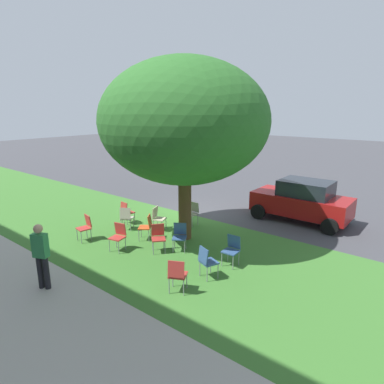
% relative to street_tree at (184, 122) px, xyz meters
% --- Properties ---
extents(ground, '(80.00, 80.00, 0.00)m').
position_rel_street_tree_xyz_m(ground, '(1.34, -2.33, -3.94)').
color(ground, '#424247').
extents(grass_verge, '(48.00, 6.00, 0.01)m').
position_rel_street_tree_xyz_m(grass_verge, '(1.34, 0.87, -3.94)').
color(grass_verge, '#3D752D').
rests_on(grass_verge, ground).
extents(sidewalk_strip, '(48.00, 2.80, 0.01)m').
position_rel_street_tree_xyz_m(sidewalk_strip, '(1.34, 5.27, -3.94)').
color(sidewalk_strip, '#ADA89E').
rests_on(sidewalk_strip, ground).
extents(street_tree, '(5.40, 5.40, 5.95)m').
position_rel_street_tree_xyz_m(street_tree, '(0.00, 0.00, 0.00)').
color(street_tree, brown).
rests_on(street_tree, ground).
extents(chair_0, '(0.57, 0.57, 0.88)m').
position_rel_street_tree_xyz_m(chair_0, '(2.17, 0.75, -3.42)').
color(chair_0, '#ADA393').
rests_on(chair_0, ground).
extents(chair_1, '(0.53, 0.53, 0.88)m').
position_rel_street_tree_xyz_m(chair_1, '(1.27, 0.04, -3.42)').
color(chair_1, beige).
rests_on(chair_1, ground).
extents(chair_2, '(0.49, 0.49, 0.88)m').
position_rel_street_tree_xyz_m(chair_2, '(2.52, 2.24, -3.42)').
color(chair_2, '#B7332D').
rests_on(chair_2, ground).
extents(chair_3, '(0.44, 0.44, 0.88)m').
position_rel_street_tree_xyz_m(chair_3, '(-2.33, 0.72, -3.42)').
color(chair_3, '#335184').
rests_on(chair_3, ground).
extents(chair_4, '(0.59, 0.59, 0.88)m').
position_rel_street_tree_xyz_m(chair_4, '(-0.03, 1.35, -3.42)').
color(chair_4, '#B7332D').
rests_on(chair_4, ground).
extents(chair_5, '(0.55, 0.56, 0.88)m').
position_rel_street_tree_xyz_m(chair_5, '(-2.06, 2.80, -3.42)').
color(chair_5, '#B7332D').
rests_on(chair_5, ground).
extents(chair_6, '(0.58, 0.58, 0.88)m').
position_rel_street_tree_xyz_m(chair_6, '(0.92, 0.92, -3.42)').
color(chair_6, '#C64C1E').
rests_on(chair_6, ground).
extents(chair_7, '(0.50, 0.50, 0.88)m').
position_rel_street_tree_xyz_m(chair_7, '(1.01, 2.07, -3.42)').
color(chair_7, '#B7332D').
rests_on(chair_7, ground).
extents(chair_8, '(0.54, 0.54, 0.88)m').
position_rel_street_tree_xyz_m(chair_8, '(-2.20, 1.78, -3.42)').
color(chair_8, '#335184').
rests_on(chair_8, ground).
extents(chair_9, '(0.57, 0.58, 0.88)m').
position_rel_street_tree_xyz_m(chair_9, '(-0.50, 0.87, -3.42)').
color(chair_9, '#335184').
rests_on(chair_9, ground).
extents(chair_10, '(0.46, 0.46, 0.88)m').
position_rel_street_tree_xyz_m(chair_10, '(2.70, 0.29, -3.42)').
color(chair_10, '#B7332D').
rests_on(chair_10, ground).
extents(chair_11, '(0.44, 0.44, 0.88)m').
position_rel_street_tree_xyz_m(chair_11, '(0.63, -1.23, -3.42)').
color(chair_11, '#ADA393').
rests_on(chair_11, ground).
extents(parked_car, '(3.70, 1.92, 1.65)m').
position_rel_street_tree_xyz_m(parked_car, '(-2.48, -4.27, -3.10)').
color(parked_car, maroon).
rests_on(parked_car, ground).
extents(pedestrian_0, '(0.41, 0.33, 1.69)m').
position_rel_street_tree_xyz_m(pedestrian_0, '(0.68, 4.69, -3.01)').
color(pedestrian_0, black).
rests_on(pedestrian_0, ground).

